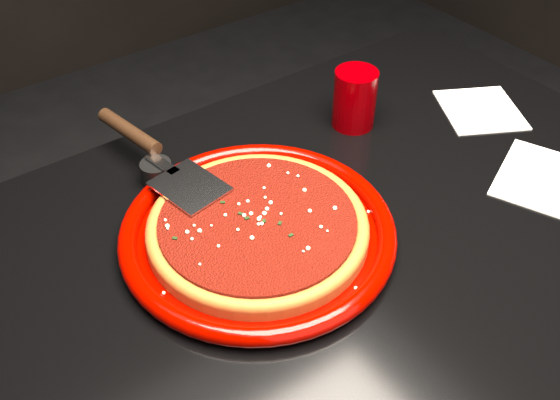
% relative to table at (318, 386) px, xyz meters
% --- Properties ---
extents(table, '(1.20, 0.80, 0.75)m').
position_rel_table_xyz_m(table, '(0.00, 0.00, 0.00)').
color(table, black).
rests_on(table, floor).
extents(plate, '(0.44, 0.44, 0.03)m').
position_rel_table_xyz_m(plate, '(-0.08, 0.06, 0.39)').
color(plate, '#770300').
rests_on(plate, table).
extents(pizza_crust, '(0.35, 0.35, 0.02)m').
position_rel_table_xyz_m(pizza_crust, '(-0.08, 0.06, 0.39)').
color(pizza_crust, brown).
rests_on(pizza_crust, plate).
extents(pizza_crust_rim, '(0.35, 0.35, 0.02)m').
position_rel_table_xyz_m(pizza_crust_rim, '(-0.08, 0.06, 0.40)').
color(pizza_crust_rim, brown).
rests_on(pizza_crust_rim, plate).
extents(pizza_sauce, '(0.31, 0.31, 0.01)m').
position_rel_table_xyz_m(pizza_sauce, '(-0.08, 0.06, 0.41)').
color(pizza_sauce, '#66130B').
rests_on(pizza_sauce, plate).
extents(parmesan_dusting, '(0.27, 0.27, 0.01)m').
position_rel_table_xyz_m(parmesan_dusting, '(-0.08, 0.06, 0.41)').
color(parmesan_dusting, beige).
rests_on(parmesan_dusting, plate).
extents(basil_flecks, '(0.24, 0.24, 0.00)m').
position_rel_table_xyz_m(basil_flecks, '(-0.08, 0.06, 0.41)').
color(basil_flecks, black).
rests_on(basil_flecks, plate).
extents(pizza_server, '(0.16, 0.36, 0.03)m').
position_rel_table_xyz_m(pizza_server, '(-0.13, 0.26, 0.42)').
color(pizza_server, silver).
rests_on(pizza_server, plate).
extents(cup, '(0.09, 0.09, 0.10)m').
position_rel_table_xyz_m(cup, '(0.22, 0.20, 0.43)').
color(cup, '#770002').
rests_on(cup, table).
extents(napkin_a, '(0.21, 0.21, 0.00)m').
position_rel_table_xyz_m(napkin_a, '(0.37, -0.11, 0.38)').
color(napkin_a, white).
rests_on(napkin_a, table).
extents(napkin_b, '(0.18, 0.19, 0.00)m').
position_rel_table_xyz_m(napkin_b, '(0.43, 0.10, 0.38)').
color(napkin_b, white).
rests_on(napkin_b, table).
extents(ramekin, '(0.06, 0.06, 0.04)m').
position_rel_table_xyz_m(ramekin, '(-0.14, 0.26, 0.39)').
color(ramekin, black).
rests_on(ramekin, table).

